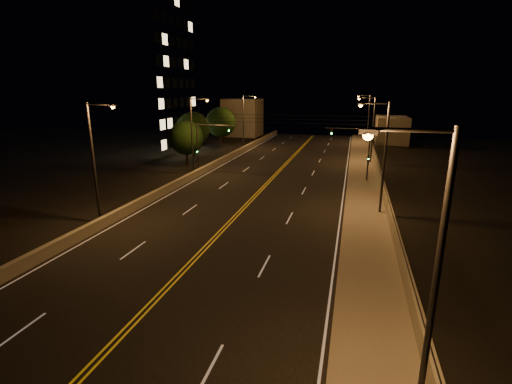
% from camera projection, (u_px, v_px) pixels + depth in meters
% --- Properties ---
extents(ground, '(160.00, 160.00, 0.00)m').
position_uv_depth(ground, '(82.00, 376.00, 13.84)').
color(ground, black).
rests_on(ground, ground).
extents(road, '(18.00, 120.00, 0.02)m').
position_uv_depth(road, '(240.00, 212.00, 32.48)').
color(road, black).
rests_on(road, ground).
extents(sidewalk, '(3.60, 120.00, 0.30)m').
position_uv_depth(sidewalk, '(368.00, 221.00, 29.80)').
color(sidewalk, gray).
rests_on(sidewalk, ground).
extents(curb, '(0.14, 120.00, 0.15)m').
position_uv_depth(curb, '(344.00, 220.00, 30.28)').
color(curb, gray).
rests_on(curb, ground).
extents(parapet_wall, '(0.30, 120.00, 1.00)m').
position_uv_depth(parapet_wall, '(390.00, 215.00, 29.22)').
color(parapet_wall, gray).
rests_on(parapet_wall, sidewalk).
extents(jersey_barrier, '(0.45, 120.00, 0.83)m').
position_uv_depth(jersey_barrier, '(146.00, 200.00, 34.63)').
color(jersey_barrier, gray).
rests_on(jersey_barrier, ground).
extents(distant_building_right, '(6.00, 10.00, 5.20)m').
position_uv_depth(distant_building_right, '(391.00, 130.00, 74.75)').
color(distant_building_right, gray).
rests_on(distant_building_right, ground).
extents(distant_building_left, '(8.00, 8.00, 8.42)m').
position_uv_depth(distant_building_left, '(243.00, 117.00, 85.90)').
color(distant_building_left, gray).
rests_on(distant_building_left, ground).
extents(parapet_rail, '(0.06, 120.00, 0.06)m').
position_uv_depth(parapet_rail, '(391.00, 209.00, 29.08)').
color(parapet_rail, black).
rests_on(parapet_rail, parapet_wall).
extents(lane_markings, '(17.32, 116.00, 0.00)m').
position_uv_depth(lane_markings, '(240.00, 212.00, 32.41)').
color(lane_markings, silver).
rests_on(lane_markings, road).
extents(streetlight_0, '(2.55, 0.28, 9.46)m').
position_uv_depth(streetlight_0, '(428.00, 267.00, 10.60)').
color(streetlight_0, '#2D2D33').
rests_on(streetlight_0, ground).
extents(streetlight_1, '(2.55, 0.28, 9.46)m').
position_uv_depth(streetlight_1, '(382.00, 152.00, 30.27)').
color(streetlight_1, '#2D2D33').
rests_on(streetlight_1, ground).
extents(streetlight_2, '(2.55, 0.28, 9.46)m').
position_uv_depth(streetlight_2, '(371.00, 126.00, 52.26)').
color(streetlight_2, '#2D2D33').
rests_on(streetlight_2, ground).
extents(streetlight_3, '(2.55, 0.28, 9.46)m').
position_uv_depth(streetlight_3, '(367.00, 116.00, 72.24)').
color(streetlight_3, '#2D2D33').
rests_on(streetlight_3, ground).
extents(streetlight_4, '(2.55, 0.28, 9.46)m').
position_uv_depth(streetlight_4, '(96.00, 156.00, 28.56)').
color(streetlight_4, '#2D2D33').
rests_on(streetlight_4, ground).
extents(streetlight_5, '(2.55, 0.28, 9.46)m').
position_uv_depth(streetlight_5, '(194.00, 131.00, 45.70)').
color(streetlight_5, '#2D2D33').
rests_on(streetlight_5, ground).
extents(streetlight_6, '(2.55, 0.28, 9.46)m').
position_uv_depth(streetlight_6, '(245.00, 118.00, 66.47)').
color(streetlight_6, '#2D2D33').
rests_on(streetlight_6, ground).
extents(traffic_signal_right, '(5.11, 0.31, 6.36)m').
position_uv_depth(traffic_signal_right, '(360.00, 148.00, 41.85)').
color(traffic_signal_right, '#2D2D33').
rests_on(traffic_signal_right, ground).
extents(traffic_signal_left, '(5.11, 0.31, 6.36)m').
position_uv_depth(traffic_signal_left, '(205.00, 142.00, 46.47)').
color(traffic_signal_left, '#2D2D33').
rests_on(traffic_signal_left, ground).
extents(overhead_wires, '(22.00, 0.03, 0.83)m').
position_uv_depth(overhead_wires, '(265.00, 119.00, 39.38)').
color(overhead_wires, black).
extents(building_tower, '(24.00, 15.00, 27.30)m').
position_uv_depth(building_tower, '(114.00, 74.00, 63.86)').
color(building_tower, gray).
rests_on(building_tower, ground).
extents(tree_0, '(4.70, 4.70, 6.37)m').
position_uv_depth(tree_0, '(186.00, 138.00, 50.88)').
color(tree_0, black).
rests_on(tree_0, ground).
extents(tree_1, '(5.21, 5.21, 7.06)m').
position_uv_depth(tree_1, '(193.00, 129.00, 58.42)').
color(tree_1, black).
rests_on(tree_1, ground).
extents(tree_2, '(5.46, 5.46, 7.40)m').
position_uv_depth(tree_2, '(221.00, 122.00, 67.62)').
color(tree_2, black).
rests_on(tree_2, ground).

